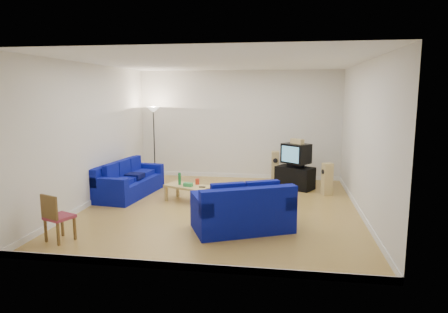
# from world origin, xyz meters

# --- Properties ---
(room) EXTENTS (6.01, 6.51, 3.21)m
(room) POSITION_xyz_m (0.00, 0.00, 1.54)
(room) COLOR olive
(room) RESTS_ON ground
(sofa_three_seat) EXTENTS (1.17, 2.23, 0.83)m
(sofa_three_seat) POSITION_xyz_m (-2.51, 0.74, 0.31)
(sofa_three_seat) COLOR navy
(sofa_three_seat) RESTS_ON ground
(sofa_loveseat) EXTENTS (2.04, 1.65, 0.89)m
(sofa_loveseat) POSITION_xyz_m (0.64, -1.41, 0.34)
(sofa_loveseat) COLOR navy
(sofa_loveseat) RESTS_ON ground
(coffee_table) EXTENTS (1.21, 0.93, 0.40)m
(coffee_table) POSITION_xyz_m (-0.85, 0.37, 0.34)
(coffee_table) COLOR tan
(coffee_table) RESTS_ON ground
(bottle) EXTENTS (0.09, 0.09, 0.29)m
(bottle) POSITION_xyz_m (-1.07, 0.41, 0.54)
(bottle) COLOR #197233
(bottle) RESTS_ON coffee_table
(tissue_box) EXTENTS (0.22, 0.14, 0.08)m
(tissue_box) POSITION_xyz_m (-0.83, 0.26, 0.44)
(tissue_box) COLOR green
(tissue_box) RESTS_ON coffee_table
(red_canister) EXTENTS (0.13, 0.13, 0.14)m
(red_canister) POSITION_xyz_m (-0.66, 0.50, 0.46)
(red_canister) COLOR red
(red_canister) RESTS_ON coffee_table
(remote) EXTENTS (0.15, 0.05, 0.02)m
(remote) POSITION_xyz_m (-0.48, 0.22, 0.40)
(remote) COLOR black
(remote) RESTS_ON coffee_table
(tv_stand) EXTENTS (1.11, 0.94, 0.59)m
(tv_stand) POSITION_xyz_m (1.67, 2.09, 0.30)
(tv_stand) COLOR black
(tv_stand) RESTS_ON ground
(av_receiver) EXTENTS (0.50, 0.42, 0.11)m
(av_receiver) POSITION_xyz_m (1.68, 2.12, 0.64)
(av_receiver) COLOR black
(av_receiver) RESTS_ON tv_stand
(television) EXTENTS (0.83, 0.80, 0.52)m
(television) POSITION_xyz_m (1.68, 2.06, 0.96)
(television) COLOR black
(television) RESTS_ON av_receiver
(centre_speaker) EXTENTS (0.37, 0.36, 0.13)m
(centre_speaker) POSITION_xyz_m (1.70, 2.05, 1.28)
(centre_speaker) COLOR tan
(centre_speaker) RESTS_ON television
(speaker_left) EXTENTS (0.23, 0.29, 0.91)m
(speaker_left) POSITION_xyz_m (1.12, 2.70, 0.45)
(speaker_left) COLOR tan
(speaker_left) RESTS_ON ground
(speaker_right) EXTENTS (0.29, 0.27, 0.81)m
(speaker_right) POSITION_xyz_m (2.45, 1.51, 0.41)
(speaker_right) COLOR tan
(speaker_right) RESTS_ON ground
(floor_lamp) EXTENTS (0.37, 0.37, 2.14)m
(floor_lamp) POSITION_xyz_m (-2.45, 2.70, 1.77)
(floor_lamp) COLOR black
(floor_lamp) RESTS_ON ground
(dining_chair) EXTENTS (0.53, 0.53, 0.86)m
(dining_chair) POSITION_xyz_m (-2.47, -2.48, 0.48)
(dining_chair) COLOR brown
(dining_chair) RESTS_ON ground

